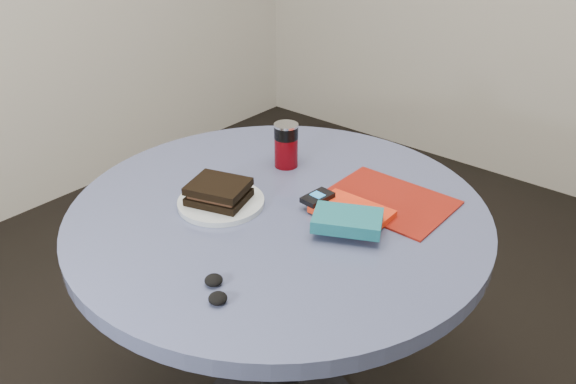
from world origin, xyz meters
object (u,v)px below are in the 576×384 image
Objects in this scene: headphones at (216,289)px; magazine at (388,200)px; mp3_player at (318,197)px; red_book at (352,211)px; novel at (347,220)px; pepper_grinder at (287,147)px; plate at (221,202)px; table at (279,261)px; soda_can at (286,145)px; sandwich at (219,192)px.

magazine is at bearing 82.13° from headphones.
red_book is at bearing 11.78° from mp3_player.
red_book is 0.40m from headphones.
magazine is 0.18m from novel.
pepper_grinder is 0.56m from headphones.
plate is 0.31m from red_book.
table is at bearing -134.89° from magazine.
red_book is at bearing 30.28° from plate.
pepper_grinder is at bearing 157.89° from red_book.
plate is at bearing -86.78° from soda_can.
pepper_grinder is (-0.13, 0.19, 0.21)m from table.
headphones is (0.25, -0.51, -0.04)m from pepper_grinder.
mp3_player is (-0.12, -0.13, 0.02)m from magazine.
table is 0.28m from novel.
magazine reaches higher than table.
magazine is at bearing 42.15° from plate.
sandwich is 0.32m from red_book.
mp3_player reaches higher than table.
soda_can reaches higher than headphones.
pepper_grinder is at bearing -179.19° from magazine.
headphones is (0.24, -0.50, -0.05)m from soda_can.
sandwich is at bearing 134.79° from headphones.
novel is (0.30, 0.09, 0.03)m from plate.
table is 10.11× the size of pepper_grinder.
pepper_grinder is at bearing 124.90° from table.
table is at bearing -141.76° from mp3_player.
red_book and headphones have the same top height.
mp3_player reaches higher than headphones.
pepper_grinder reaches higher than magazine.
soda_can is 0.23m from mp3_player.
novel is (0.31, 0.09, -0.00)m from sandwich.
table is at bearing -55.10° from pepper_grinder.
sandwich is 0.41m from magazine.
novel is at bearing 16.59° from plate.
sandwich reaches higher than table.
headphones is at bearing -63.79° from pepper_grinder.
red_book reaches higher than magazine.
sandwich is at bearing 170.09° from novel.
pepper_grinder reaches higher than headphones.
table is 12.23× the size of mp3_player.
novel is (0.03, -0.07, 0.02)m from red_book.
red_book is 1.83× the size of headphones.
sandwich is at bearing -86.39° from pepper_grinder.
novel is (0.32, -0.17, -0.03)m from soda_can.
mp3_player is at bearing -31.25° from soda_can.
table is 0.21m from mp3_player.
pepper_grinder is at bearing 93.98° from plate.
red_book reaches higher than table.
novel reaches higher than headphones.
headphones is (0.05, -0.38, -0.02)m from mp3_player.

